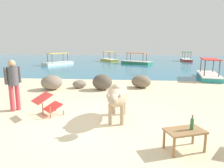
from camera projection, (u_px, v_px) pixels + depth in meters
sand_beach at (94, 125)px, 5.29m from camera, size 18.00×14.00×0.04m
water_surface at (125, 62)px, 26.80m from camera, size 60.00×36.00×0.03m
cow at (118, 95)px, 5.47m from camera, size 0.60×1.89×1.07m
low_bench_table at (185, 133)px, 3.89m from camera, size 0.87×0.68×0.43m
bottle at (192, 124)px, 3.88m from camera, size 0.07×0.07×0.30m
deck_chair_far at (48, 103)px, 5.84m from camera, size 0.91×0.92×0.68m
person_standing at (13, 81)px, 6.22m from camera, size 0.34×0.43×1.62m
shore_rock_large at (52, 82)px, 9.39m from camera, size 1.09×1.07×0.69m
shore_rock_medium at (141, 82)px, 9.82m from camera, size 1.20×1.10×0.61m
shore_rock_small at (102, 82)px, 9.32m from camera, size 1.06×0.96×0.73m
shore_rock_flat at (80, 84)px, 9.78m from camera, size 0.92×0.92×0.39m
boat_teal at (209, 75)px, 12.62m from camera, size 1.92×3.83×1.29m
boat_yellow at (109, 59)px, 27.12m from camera, size 2.89×3.74×1.29m
boat_green at (136, 62)px, 23.01m from camera, size 3.71×2.97×1.29m
boat_white at (58, 62)px, 21.98m from camera, size 2.81×3.76×1.29m
boat_red at (186, 59)px, 27.44m from camera, size 1.51×3.77×1.29m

